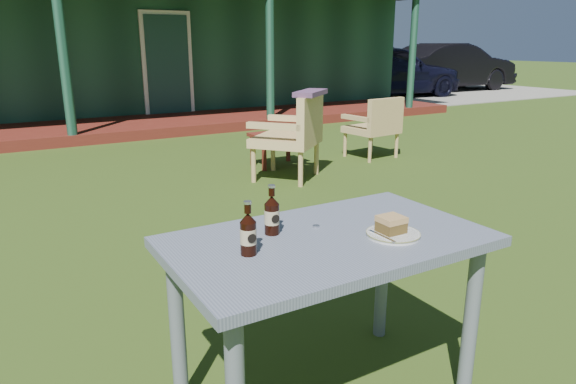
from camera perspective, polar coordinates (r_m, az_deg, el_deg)
ground at (r=3.55m, az=-10.84°, el=-7.72°), size 80.00×80.00×0.00m
pavilion at (r=12.51m, az=-26.78°, el=15.35°), size 15.80×8.30×3.45m
gravel_strip at (r=16.42m, az=14.56°, el=10.71°), size 9.00×6.00×0.02m
car_near at (r=14.58m, az=10.90°, el=13.11°), size 4.34×2.01×1.44m
car_far at (r=17.14m, az=17.60°, el=13.07°), size 4.40×1.62×1.44m
cafe_table at (r=1.98m, az=4.46°, el=-7.69°), size 1.20×0.70×0.72m
plate at (r=1.98m, az=11.60°, el=-4.59°), size 0.20×0.20×0.01m
cake_slice at (r=1.97m, az=11.40°, el=-3.52°), size 0.09×0.09×0.06m
fork at (r=1.93m, az=10.37°, el=-4.83°), size 0.01×0.14×0.00m
cola_bottle_near at (r=1.94m, az=-1.80°, el=-2.52°), size 0.06×0.06×0.19m
cola_bottle_far at (r=1.76m, az=-4.44°, el=-4.62°), size 0.06×0.06×0.19m
bottle_cap at (r=2.03m, az=3.14°, el=-3.83°), size 0.03×0.03×0.01m
armchair_left at (r=5.51m, az=0.65°, el=6.64°), size 0.92×0.91×0.91m
armchair_right at (r=6.66m, az=9.75°, el=7.42°), size 0.63×0.60×0.78m
floral_throw at (r=5.39m, az=2.53°, el=10.95°), size 0.57×0.53×0.05m
side_table at (r=6.15m, az=-1.28°, el=6.04°), size 0.60×0.40×0.40m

